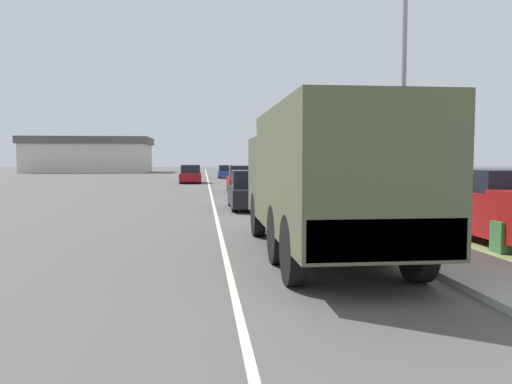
# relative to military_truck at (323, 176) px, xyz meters

# --- Properties ---
(ground_plane) EXTENTS (180.00, 180.00, 0.00)m
(ground_plane) POSITION_rel_military_truck_xyz_m (-2.08, 28.39, -1.73)
(ground_plane) COLOR #565451
(lane_centre_stripe) EXTENTS (0.12, 120.00, 0.00)m
(lane_centre_stripe) POSITION_rel_military_truck_xyz_m (-2.08, 28.39, -1.73)
(lane_centre_stripe) COLOR silver
(lane_centre_stripe) RESTS_ON ground
(sidewalk_right) EXTENTS (1.80, 120.00, 0.12)m
(sidewalk_right) POSITION_rel_military_truck_xyz_m (2.42, 28.39, -1.67)
(sidewalk_right) COLOR #ADAAA3
(sidewalk_right) RESTS_ON ground
(grass_strip_right) EXTENTS (7.00, 120.00, 0.02)m
(grass_strip_right) POSITION_rel_military_truck_xyz_m (6.82, 28.39, -1.72)
(grass_strip_right) COLOR olive
(grass_strip_right) RESTS_ON ground
(military_truck) EXTENTS (2.43, 7.98, 3.08)m
(military_truck) POSITION_rel_military_truck_xyz_m (0.00, 0.00, 0.00)
(military_truck) COLOR #474C38
(military_truck) RESTS_ON ground
(car_nearest_ahead) EXTENTS (1.72, 4.06, 1.60)m
(car_nearest_ahead) POSITION_rel_military_truck_xyz_m (-0.57, 10.31, -1.02)
(car_nearest_ahead) COLOR black
(car_nearest_ahead) RESTS_ON ground
(car_second_ahead) EXTENTS (1.89, 4.14, 1.66)m
(car_second_ahead) POSITION_rel_military_truck_xyz_m (-0.05, 20.66, -0.99)
(car_second_ahead) COLOR maroon
(car_second_ahead) RESTS_ON ground
(car_third_ahead) EXTENTS (1.82, 4.13, 1.56)m
(car_third_ahead) POSITION_rel_military_truck_xyz_m (-3.59, 32.76, -1.04)
(car_third_ahead) COLOR maroon
(car_third_ahead) RESTS_ON ground
(car_fourth_ahead) EXTENTS (1.74, 3.90, 1.39)m
(car_fourth_ahead) POSITION_rel_military_truck_xyz_m (-0.05, 43.51, -1.10)
(car_fourth_ahead) COLOR navy
(car_fourth_ahead) RESTS_ON ground
(lamp_post) EXTENTS (1.69, 0.24, 8.18)m
(lamp_post) POSITION_rel_military_truck_xyz_m (2.49, 2.22, 3.17)
(lamp_post) COLOR gray
(lamp_post) RESTS_ON sidewalk_right
(utility_box) EXTENTS (0.55, 0.45, 0.70)m
(utility_box) POSITION_rel_military_truck_xyz_m (4.12, -0.18, -1.36)
(utility_box) COLOR #3D7042
(utility_box) RESTS_ON grass_strip_right
(building_distant) EXTENTS (18.42, 10.78, 5.31)m
(building_distant) POSITION_rel_military_truck_xyz_m (-19.73, 68.03, 0.96)
(building_distant) COLOR beige
(building_distant) RESTS_ON ground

